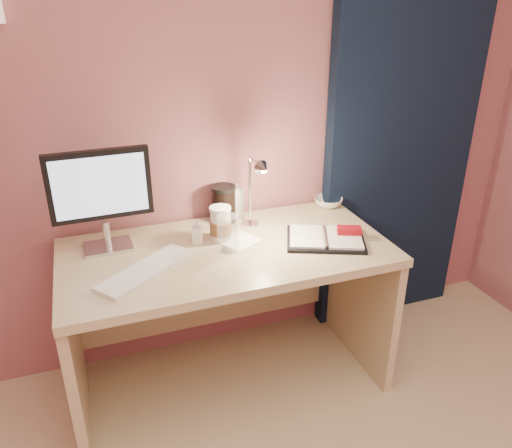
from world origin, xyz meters
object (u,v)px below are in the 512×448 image
object	(u,v)px
planner	(327,238)
desk_lamp	(255,188)
desk	(224,285)
lotion_bottle	(197,231)
clear_cup	(228,233)
monitor	(100,191)
bowl	(328,202)
dark_jar	(224,206)
keyboard	(146,270)
coffee_cup	(221,225)
product_box	(231,203)

from	to	relation	value
planner	desk_lamp	world-z (taller)	desk_lamp
planner	desk_lamp	bearing A→B (deg)	171.32
desk	planner	world-z (taller)	planner
lotion_bottle	desk_lamp	distance (m)	0.32
clear_cup	lotion_bottle	bearing A→B (deg)	131.57
monitor	lotion_bottle	size ratio (longest dim) A/B	4.28
bowl	lotion_bottle	distance (m)	0.75
dark_jar	monitor	bearing A→B (deg)	-169.33
desk	desk_lamp	world-z (taller)	desk_lamp
keyboard	lotion_bottle	size ratio (longest dim) A/B	4.21
desk	clear_cup	distance (m)	0.32
coffee_cup	desk_lamp	bearing A→B (deg)	2.67
product_box	desk_lamp	xyz separation A→B (m)	(0.05, -0.21, 0.14)
lotion_bottle	clear_cup	bearing A→B (deg)	-48.43
dark_jar	clear_cup	bearing A→B (deg)	-102.96
product_box	bowl	bearing A→B (deg)	-9.27
keyboard	bowl	world-z (taller)	bowl
dark_jar	lotion_bottle	bearing A→B (deg)	-135.39
clear_cup	lotion_bottle	size ratio (longest dim) A/B	1.53
desk_lamp	product_box	bearing A→B (deg)	97.75
clear_cup	desk_lamp	size ratio (longest dim) A/B	0.44
dark_jar	desk_lamp	bearing A→B (deg)	-62.63
planner	product_box	distance (m)	0.51
planner	clear_cup	distance (m)	0.45
keyboard	desk_lamp	distance (m)	0.59
keyboard	desk	bearing A→B (deg)	-12.33
lotion_bottle	desk_lamp	xyz separation A→B (m)	(0.26, -0.01, 0.17)
keyboard	clear_cup	size ratio (longest dim) A/B	2.76
dark_jar	keyboard	bearing A→B (deg)	-139.35
clear_cup	lotion_bottle	distance (m)	0.16
dark_jar	product_box	world-z (taller)	dark_jar
keyboard	lotion_bottle	world-z (taller)	lotion_bottle
monitor	dark_jar	world-z (taller)	monitor
desk	keyboard	size ratio (longest dim) A/B	3.25
bowl	desk_lamp	size ratio (longest dim) A/B	0.41
planner	clear_cup	xyz separation A→B (m)	(-0.44, 0.06, 0.06)
bowl	product_box	bearing A→B (deg)	176.53
lotion_bottle	dark_jar	distance (m)	0.24
planner	coffee_cup	world-z (taller)	coffee_cup
planner	dark_jar	size ratio (longest dim) A/B	2.57
desk	coffee_cup	xyz separation A→B (m)	(0.00, 0.02, 0.30)
bowl	clear_cup	bearing A→B (deg)	-155.16
product_box	desk_lamp	bearing A→B (deg)	-82.78
bowl	dark_jar	size ratio (longest dim) A/B	0.91
keyboard	coffee_cup	xyz separation A→B (m)	(0.36, 0.18, 0.06)
monitor	product_box	world-z (taller)	monitor
planner	lotion_bottle	world-z (taller)	lotion_bottle
monitor	planner	world-z (taller)	monitor
monitor	keyboard	bearing A→B (deg)	-66.22
planner	coffee_cup	bearing A→B (deg)	-177.56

